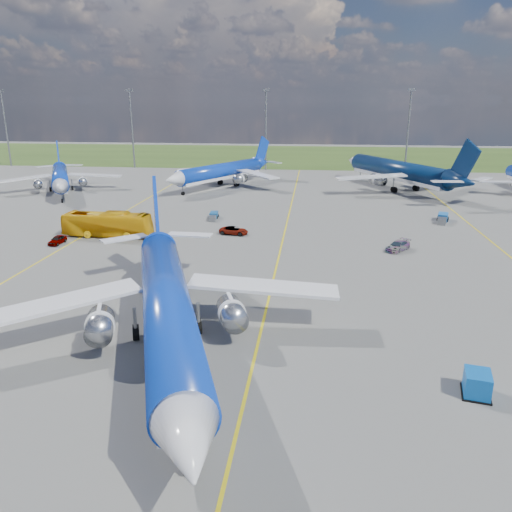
# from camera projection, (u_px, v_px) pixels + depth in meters

# --- Properties ---
(ground) EXTENTS (400.00, 400.00, 0.00)m
(ground) POSITION_uv_depth(u_px,v_px,m) (258.00, 344.00, 41.77)
(ground) COLOR #5B5B58
(ground) RESTS_ON ground
(grass_strip) EXTENTS (400.00, 80.00, 0.01)m
(grass_strip) POSITION_uv_depth(u_px,v_px,m) (303.00, 156.00, 183.99)
(grass_strip) COLOR #2D4719
(grass_strip) RESTS_ON ground
(taxiway_lines) EXTENTS (60.25, 160.00, 0.02)m
(taxiway_lines) POSITION_uv_depth(u_px,v_px,m) (282.00, 250.00, 68.01)
(taxiway_lines) COLOR gold
(taxiway_lines) RESTS_ON ground
(floodlight_masts) EXTENTS (202.20, 0.50, 22.70)m
(floodlight_masts) POSITION_uv_depth(u_px,v_px,m) (336.00, 126.00, 141.22)
(floodlight_masts) COLOR slate
(floodlight_masts) RESTS_ON ground
(bg_jet_nw) EXTENTS (42.53, 46.34, 9.80)m
(bg_jet_nw) POSITION_uv_depth(u_px,v_px,m) (62.00, 192.00, 110.36)
(bg_jet_nw) COLOR #0C33AA
(bg_jet_nw) RESTS_ON ground
(bg_jet_nnw) EXTENTS (45.59, 49.54, 10.46)m
(bg_jet_nnw) POSITION_uv_depth(u_px,v_px,m) (222.00, 187.00, 117.47)
(bg_jet_nnw) COLOR #0C33AA
(bg_jet_nnw) RESTS_ON ground
(bg_jet_n) EXTENTS (53.38, 58.33, 12.36)m
(bg_jet_n) POSITION_uv_depth(u_px,v_px,m) (396.00, 189.00, 114.23)
(bg_jet_n) COLOR #071D41
(bg_jet_n) RESTS_ON ground
(main_airliner) EXTENTS (45.30, 51.56, 11.28)m
(main_airliner) POSITION_uv_depth(u_px,v_px,m) (170.00, 350.00, 40.64)
(main_airliner) COLOR #0C33AA
(main_airliner) RESTS_ON ground
(uld_container) EXTENTS (2.08, 2.41, 1.69)m
(uld_container) POSITION_uv_depth(u_px,v_px,m) (477.00, 384.00, 34.32)
(uld_container) COLOR #0B53A7
(uld_container) RESTS_ON ground
(apron_bus) EXTENTS (13.45, 3.59, 3.72)m
(apron_bus) POSITION_uv_depth(u_px,v_px,m) (107.00, 224.00, 74.21)
(apron_bus) COLOR #E8AC0D
(apron_bus) RESTS_ON ground
(service_car_a) EXTENTS (1.55, 3.52, 1.18)m
(service_car_a) POSITION_uv_depth(u_px,v_px,m) (57.00, 240.00, 70.66)
(service_car_a) COLOR #999999
(service_car_a) RESTS_ON ground
(service_car_b) EXTENTS (4.58, 2.55, 1.21)m
(service_car_b) POSITION_uv_depth(u_px,v_px,m) (234.00, 231.00, 75.66)
(service_car_b) COLOR #999999
(service_car_b) RESTS_ON ground
(service_car_c) EXTENTS (4.15, 4.70, 1.30)m
(service_car_c) POSITION_uv_depth(u_px,v_px,m) (398.00, 246.00, 67.54)
(service_car_c) COLOR #999999
(service_car_c) RESTS_ON ground
(baggage_tug_c) EXTENTS (1.52, 4.56, 1.01)m
(baggage_tug_c) POSITION_uv_depth(u_px,v_px,m) (213.00, 216.00, 85.71)
(baggage_tug_c) COLOR #164E87
(baggage_tug_c) RESTS_ON ground
(baggage_tug_e) EXTENTS (2.92, 5.59, 1.21)m
(baggage_tug_e) POSITION_uv_depth(u_px,v_px,m) (443.00, 218.00, 83.65)
(baggage_tug_e) COLOR #1C5DA9
(baggage_tug_e) RESTS_ON ground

